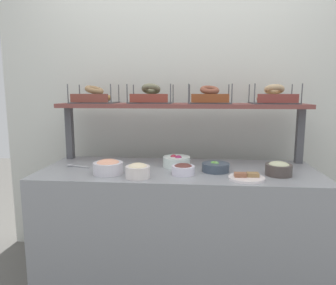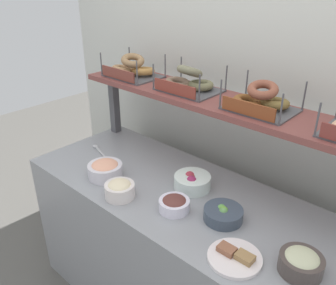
# 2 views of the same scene
# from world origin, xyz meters

# --- Properties ---
(back_wall) EXTENTS (3.04, 0.06, 2.40)m
(back_wall) POSITION_xyz_m (0.00, 0.55, 1.20)
(back_wall) COLOR silver
(back_wall) RESTS_ON ground_plane
(deli_counter) EXTENTS (1.84, 0.70, 0.85)m
(deli_counter) POSITION_xyz_m (0.00, 0.00, 0.42)
(deli_counter) COLOR gray
(deli_counter) RESTS_ON ground_plane
(shelf_riser_left) EXTENTS (0.05, 0.05, 0.40)m
(shelf_riser_left) POSITION_xyz_m (-0.86, 0.27, 1.05)
(shelf_riser_left) COLOR #4C4C51
(shelf_riser_left) RESTS_ON deli_counter
(upper_shelf) EXTENTS (1.80, 0.32, 0.03)m
(upper_shelf) POSITION_xyz_m (0.00, 0.27, 1.26)
(upper_shelf) COLOR brown
(upper_shelf) RESTS_ON shelf_riser_left
(bowl_veggie_mix) EXTENTS (0.18, 0.18, 0.07)m
(bowl_veggie_mix) POSITION_xyz_m (0.24, -0.04, 0.88)
(bowl_veggie_mix) COLOR #3C4857
(bowl_veggie_mix) RESTS_ON deli_counter
(bowl_beet_salad) EXTENTS (0.19, 0.19, 0.09)m
(bowl_beet_salad) POSITION_xyz_m (-0.02, 0.07, 0.89)
(bowl_beet_salad) COLOR white
(bowl_beet_salad) RESTS_ON deli_counter
(bowl_tuna_salad) EXTENTS (0.16, 0.16, 0.09)m
(bowl_tuna_salad) POSITION_xyz_m (0.63, -0.10, 0.89)
(bowl_tuna_salad) COLOR #4A403C
(bowl_tuna_salad) RESTS_ON deli_counter
(bowl_potato_salad) EXTENTS (0.15, 0.15, 0.09)m
(bowl_potato_salad) POSITION_xyz_m (-0.23, -0.23, 0.89)
(bowl_potato_salad) COLOR silver
(bowl_potato_salad) RESTS_ON deli_counter
(bowl_lox_spread) EXTENTS (0.19, 0.19, 0.09)m
(bowl_lox_spread) POSITION_xyz_m (-0.44, -0.16, 0.90)
(bowl_lox_spread) COLOR silver
(bowl_lox_spread) RESTS_ON deli_counter
(bowl_chocolate_spread) EXTENTS (0.15, 0.15, 0.07)m
(bowl_chocolate_spread) POSITION_xyz_m (0.04, -0.13, 0.88)
(bowl_chocolate_spread) COLOR white
(bowl_chocolate_spread) RESTS_ON deli_counter
(serving_plate_white) EXTENTS (0.21, 0.21, 0.04)m
(serving_plate_white) POSITION_xyz_m (0.42, -0.21, 0.86)
(serving_plate_white) COLOR white
(serving_plate_white) RESTS_ON deli_counter
(serving_spoon_near_plate) EXTENTS (0.18, 0.07, 0.01)m
(serving_spoon_near_plate) POSITION_xyz_m (-0.72, 0.00, 0.86)
(serving_spoon_near_plate) COLOR #B7B7BC
(serving_spoon_near_plate) RESTS_ON deli_counter
(bagel_basket_everything) EXTENTS (0.33, 0.26, 0.14)m
(bagel_basket_everything) POSITION_xyz_m (-0.65, 0.26, 1.33)
(bagel_basket_everything) COLOR #4C4C51
(bagel_basket_everything) RESTS_ON upper_shelf
(bagel_basket_poppy) EXTENTS (0.32, 0.26, 0.15)m
(bagel_basket_poppy) POSITION_xyz_m (-0.23, 0.28, 1.33)
(bagel_basket_poppy) COLOR #4C4C51
(bagel_basket_poppy) RESTS_ON upper_shelf
(bagel_basket_cinnamon_raisin) EXTENTS (0.31, 0.24, 0.14)m
(bagel_basket_cinnamon_raisin) POSITION_xyz_m (0.20, 0.27, 1.33)
(bagel_basket_cinnamon_raisin) COLOR #4C4C51
(bagel_basket_cinnamon_raisin) RESTS_ON upper_shelf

